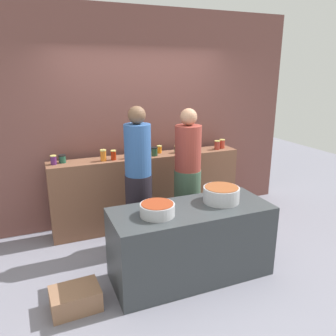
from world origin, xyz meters
The scene contains 22 objects.
ground centered at (0.00, 0.00, 0.00)m, with size 12.00×12.00×0.00m, color gray.
storefront_wall centered at (0.00, 1.45, 1.50)m, with size 4.80×0.12×3.00m, color brown.
display_shelf centered at (0.00, 1.10, 0.51)m, with size 2.70×0.36×1.03m, color brown.
prep_table centered at (0.00, -0.30, 0.40)m, with size 1.70×0.70×0.79m, color #373B3E.
preserve_jar_0 centered at (-1.24, 1.11, 1.09)m, with size 0.08×0.08×0.12m.
preserve_jar_1 centered at (-1.14, 1.15, 1.08)m, with size 0.09×0.09×0.11m.
preserve_jar_2 centered at (-0.63, 1.04, 1.10)m, with size 0.08×0.08×0.15m.
preserve_jar_3 centered at (-0.49, 1.04, 1.10)m, with size 0.07×0.07×0.13m.
preserve_jar_4 centered at (-0.26, 1.04, 1.10)m, with size 0.07×0.07×0.14m.
preserve_jar_5 centered at (-0.17, 1.06, 1.09)m, with size 0.07×0.07×0.12m.
preserve_jar_6 centered at (-0.06, 1.16, 1.08)m, with size 0.08×0.08×0.10m.
preserve_jar_7 centered at (0.08, 1.04, 1.09)m, with size 0.09×0.09×0.12m.
preserve_jar_8 centered at (0.20, 1.17, 1.08)m, with size 0.07×0.07×0.11m.
preserve_jar_9 centered at (0.45, 1.09, 1.08)m, with size 0.08×0.08×0.10m.
preserve_jar_10 centered at (0.67, 1.10, 1.08)m, with size 0.09×0.09×0.11m.
preserve_jar_11 centered at (1.08, 1.05, 1.10)m, with size 0.08×0.08×0.13m.
preserve_jar_12 centered at (1.19, 1.09, 1.10)m, with size 0.08×0.08×0.14m.
cooking_pot_left centered at (-0.40, -0.34, 0.86)m, with size 0.35×0.35×0.13m.
cooking_pot_center centered at (0.37, -0.26, 0.88)m, with size 0.39×0.39×0.17m.
cook_with_tongs centered at (-0.34, 0.44, 0.82)m, with size 0.32×0.32×1.79m.
cook_in_cap centered at (0.34, 0.52, 0.79)m, with size 0.35×0.35×1.73m.
bread_crate centered at (-1.24, -0.38, 0.10)m, with size 0.45×0.33×0.21m, color #90664B.
Camera 1 is at (-1.45, -3.18, 2.18)m, focal length 35.71 mm.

